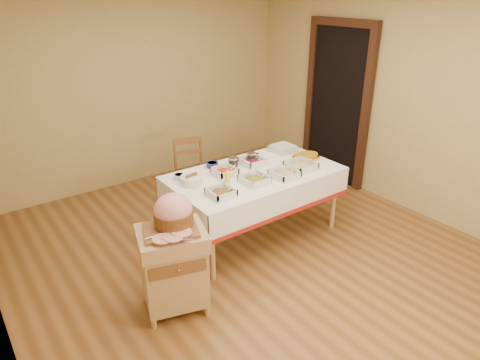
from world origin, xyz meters
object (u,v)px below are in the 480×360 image
dining_table (254,186)px  ham_on_board (173,214)px  preserve_jar_left (233,163)px  plate_stack (283,149)px  mustard_bottle (227,178)px  butcher_cart (174,266)px  brass_platter (306,157)px  preserve_jar_right (251,158)px  bread_basket (192,180)px  dining_chair (192,173)px

dining_table → ham_on_board: bearing=-156.9°
ham_on_board → preserve_jar_left: (1.13, 0.75, -0.08)m
dining_table → plate_stack: 0.74m
ham_on_board → mustard_bottle: 0.93m
butcher_cart → mustard_bottle: size_ratio=4.30×
preserve_jar_left → brass_platter: bearing=-16.2°
ham_on_board → preserve_jar_left: ham_on_board is taller
preserve_jar_right → mustard_bottle: bearing=-149.0°
dining_table → mustard_bottle: size_ratio=10.17×
preserve_jar_left → mustard_bottle: size_ratio=0.74×
bread_basket → mustard_bottle: bearing=-42.4°
dining_table → bread_basket: (-0.69, 0.14, 0.20)m
butcher_cart → brass_platter: 2.12m
mustard_bottle → butcher_cart: bearing=-152.1°
ham_on_board → butcher_cart: bearing=-142.0°
ham_on_board → brass_platter: 2.04m
mustard_bottle → ham_on_board: bearing=-152.7°
preserve_jar_right → plate_stack: (0.52, 0.06, -0.01)m
butcher_cart → mustard_bottle: mustard_bottle is taller
ham_on_board → preserve_jar_right: bearing=28.8°
preserve_jar_left → plate_stack: size_ratio=0.56×
dining_chair → preserve_jar_left: preserve_jar_left is taller
preserve_jar_left → bread_basket: 0.57m
mustard_bottle → brass_platter: 1.15m
dining_table → mustard_bottle: (-0.43, -0.11, 0.24)m
dining_chair → preserve_jar_left: (0.06, -0.80, 0.37)m
ham_on_board → dining_chair: bearing=55.6°
dining_chair → preserve_jar_right: bearing=-68.4°
preserve_jar_left → mustard_bottle: bearing=-132.7°
butcher_cart → preserve_jar_left: 1.46m
ham_on_board → preserve_jar_right: size_ratio=3.60×
preserve_jar_left → brass_platter: preserve_jar_left is taller
ham_on_board → preserve_jar_right: ham_on_board is taller
ham_on_board → preserve_jar_right: 1.57m
butcher_cart → plate_stack: bearing=23.6°
dining_table → bread_basket: bread_basket is taller
dining_chair → bread_basket: size_ratio=3.81×
preserve_jar_left → bread_basket: size_ratio=0.58×
preserve_jar_right → mustard_bottle: size_ratio=0.70×
ham_on_board → bread_basket: (0.56, 0.67, -0.09)m
dining_chair → ham_on_board: 1.93m
butcher_cart → bread_basket: (0.61, 0.70, 0.37)m
butcher_cart → dining_chair: size_ratio=0.88×
butcher_cart → brass_platter: size_ratio=2.10×
butcher_cart → mustard_bottle: 1.06m
ham_on_board → bread_basket: size_ratio=1.98×
dining_chair → preserve_jar_left: size_ratio=6.58×
brass_platter → dining_chair: bearing=131.1°
dining_chair → bread_basket: bearing=-119.7°
ham_on_board → brass_platter: size_ratio=1.24×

